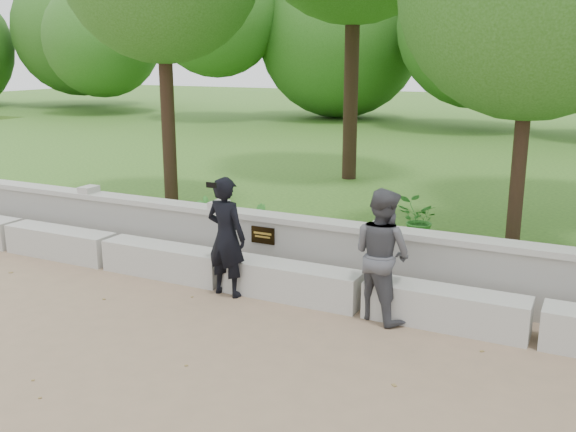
% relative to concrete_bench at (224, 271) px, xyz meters
% --- Properties ---
extents(ground, '(80.00, 80.00, 0.00)m').
position_rel_concrete_bench_xyz_m(ground, '(-0.00, -1.90, -0.22)').
color(ground, '#8B7055').
rests_on(ground, ground).
extents(lawn, '(40.00, 22.00, 0.25)m').
position_rel_concrete_bench_xyz_m(lawn, '(-0.00, 12.10, -0.10)').
color(lawn, '#32571D').
rests_on(lawn, ground).
extents(concrete_bench, '(11.90, 0.45, 0.45)m').
position_rel_concrete_bench_xyz_m(concrete_bench, '(0.00, 0.00, 0.00)').
color(concrete_bench, '#A9A7A0').
rests_on(concrete_bench, ground).
extents(parapet_wall, '(12.50, 0.35, 0.90)m').
position_rel_concrete_bench_xyz_m(parapet_wall, '(0.00, 0.70, 0.24)').
color(parapet_wall, '#9F9D96').
rests_on(parapet_wall, ground).
extents(man_main, '(0.62, 0.56, 1.58)m').
position_rel_concrete_bench_xyz_m(man_main, '(0.20, -0.24, 0.57)').
color(man_main, black).
rests_on(man_main, ground).
extents(visitor_left, '(0.96, 0.87, 1.59)m').
position_rel_concrete_bench_xyz_m(visitor_left, '(2.25, -0.10, 0.57)').
color(visitor_left, '#46464B').
rests_on(visitor_left, ground).
extents(shrub_a, '(0.38, 0.39, 0.62)m').
position_rel_concrete_bench_xyz_m(shrub_a, '(-1.19, 1.40, 0.33)').
color(shrub_a, '#35812B').
rests_on(shrub_a, lawn).
extents(shrub_b, '(0.36, 0.38, 0.54)m').
position_rel_concrete_bench_xyz_m(shrub_b, '(-0.34, 1.59, 0.29)').
color(shrub_b, '#35812B').
rests_on(shrub_b, lawn).
extents(shrub_c, '(0.78, 0.74, 0.68)m').
position_rel_concrete_bench_xyz_m(shrub_c, '(1.98, 2.50, 0.36)').
color(shrub_c, '#35812B').
rests_on(shrub_c, lawn).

